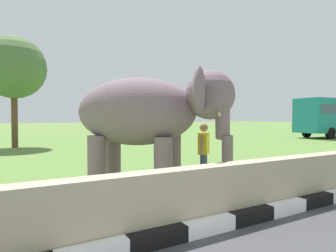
{
  "coord_description": "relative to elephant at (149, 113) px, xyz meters",
  "views": [
    {
      "loc": [
        -1.67,
        -0.13,
        1.8
      ],
      "look_at": [
        1.71,
        5.84,
        1.6
      ],
      "focal_mm": 30.03,
      "sensor_mm": 36.0,
      "label": 1
    }
  ],
  "objects": [
    {
      "name": "person_handler",
      "position": [
        1.55,
        -0.18,
        -0.98
      ],
      "size": [
        0.56,
        0.5,
        1.66
      ],
      "color": "navy",
      "rests_on": "ground_plane"
    },
    {
      "name": "striped_curb",
      "position": [
        -1.72,
        -2.89,
        -1.79
      ],
      "size": [
        16.2,
        0.2,
        0.24
      ],
      "color": "white",
      "rests_on": "ground_plane"
    },
    {
      "name": "tree_distant",
      "position": [
        -2.76,
        13.05,
        2.91
      ],
      "size": [
        3.75,
        3.75,
        6.71
      ],
      "color": "brown",
      "rests_on": "ground_plane"
    },
    {
      "name": "barrier_parapet",
      "position": [
        0.63,
        -2.59,
        -1.41
      ],
      "size": [
        28.0,
        0.36,
        1.0
      ],
      "primitive_type": "cube",
      "color": "tan",
      "rests_on": "ground_plane"
    },
    {
      "name": "elephant",
      "position": [
        0.0,
        0.0,
        0.0
      ],
      "size": [
        3.85,
        3.82,
        2.92
      ],
      "color": "slate",
      "rests_on": "ground_plane"
    }
  ]
}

